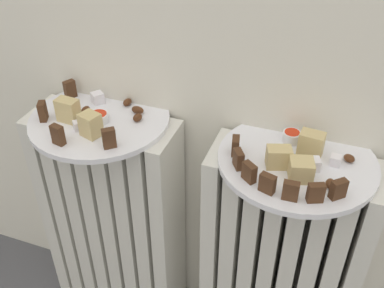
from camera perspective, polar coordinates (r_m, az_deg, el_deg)
name	(u,v)px	position (r m, az deg, el deg)	size (l,w,h in m)	color
radiator_left	(115,224)	(1.23, -9.75, -9.92)	(0.36, 0.14, 0.64)	silver
radiator_right	(278,269)	(1.13, 10.82, -15.31)	(0.36, 0.14, 0.64)	silver
plate_left	(100,119)	(1.02, -11.58, 3.08)	(0.31, 0.31, 0.01)	white
plate_right	(297,160)	(0.90, 13.11, -2.04)	(0.31, 0.31, 0.01)	white
dark_cake_slice_left_0	(70,89)	(1.10, -15.17, 6.70)	(0.03, 0.01, 0.04)	#472B19
dark_cake_slice_left_1	(43,111)	(1.03, -18.36, 3.95)	(0.03, 0.01, 0.04)	#472B19
dark_cake_slice_left_2	(58,135)	(0.94, -16.61, 1.11)	(0.03, 0.01, 0.04)	#472B19
dark_cake_slice_left_3	(109,138)	(0.91, -10.45, 0.72)	(0.03, 0.01, 0.04)	#472B19
marble_cake_slice_left_0	(68,110)	(1.01, -15.41, 4.13)	(0.05, 0.03, 0.05)	tan
marble_cake_slice_left_1	(90,125)	(0.95, -12.71, 2.39)	(0.04, 0.03, 0.05)	tan
turkish_delight_left_0	(98,98)	(1.07, -11.84, 5.72)	(0.03, 0.03, 0.03)	white
turkish_delight_left_1	(78,125)	(0.98, -14.19, 2.30)	(0.02, 0.02, 0.02)	white
medjool_date_left_0	(138,118)	(0.99, -6.89, 3.33)	(0.02, 0.02, 0.02)	#4C2814
medjool_date_left_1	(86,110)	(1.03, -13.31, 4.21)	(0.03, 0.02, 0.02)	#4C2814
medjool_date_left_2	(138,110)	(1.01, -6.90, 4.30)	(0.03, 0.02, 0.02)	#4C2814
medjool_date_left_3	(127,102)	(1.05, -8.18, 5.25)	(0.03, 0.02, 0.02)	#4C2814
jam_bowl_left	(99,117)	(1.00, -11.71, 3.37)	(0.04, 0.04, 0.02)	white
dark_cake_slice_right_0	(236,146)	(0.88, 5.52, -0.24)	(0.03, 0.01, 0.04)	#472B19
dark_cake_slice_right_1	(238,159)	(0.85, 5.88, -1.91)	(0.03, 0.01, 0.04)	#472B19
dark_cake_slice_right_2	(249,172)	(0.82, 7.24, -3.56)	(0.03, 0.01, 0.04)	#472B19
dark_cake_slice_right_3	(267,183)	(0.80, 9.51, -4.95)	(0.03, 0.01, 0.04)	#472B19
dark_cake_slice_right_4	(291,191)	(0.79, 12.37, -5.81)	(0.03, 0.01, 0.04)	#472B19
dark_cake_slice_right_5	(316,193)	(0.80, 15.37, -5.98)	(0.03, 0.01, 0.04)	#472B19
dark_cake_slice_right_6	(338,189)	(0.82, 18.01, -5.46)	(0.03, 0.01, 0.04)	#472B19
marble_cake_slice_right_0	(279,157)	(0.86, 10.90, -1.65)	(0.05, 0.03, 0.04)	tan
marble_cake_slice_right_1	(311,144)	(0.90, 14.82, -0.01)	(0.05, 0.03, 0.05)	tan
marble_cake_slice_right_2	(301,170)	(0.84, 13.62, -3.18)	(0.04, 0.04, 0.04)	tan
turkish_delight_right_0	(335,160)	(0.90, 17.68, -1.99)	(0.02, 0.02, 0.02)	white
turkish_delight_right_1	(313,164)	(0.87, 15.09, -2.46)	(0.02, 0.02, 0.02)	white
medjool_date_right_0	(349,158)	(0.91, 19.25, -1.72)	(0.02, 0.02, 0.01)	#4C2814
medjool_date_right_1	(330,184)	(0.84, 17.06, -4.80)	(0.02, 0.02, 0.02)	#4C2814
jam_bowl_right	(292,136)	(0.93, 12.47, 0.97)	(0.04, 0.04, 0.02)	white
fork	(302,168)	(0.87, 13.69, -2.93)	(0.07, 0.10, 0.00)	#B7B7BC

